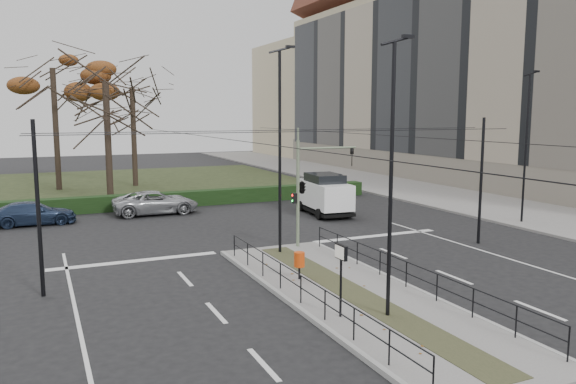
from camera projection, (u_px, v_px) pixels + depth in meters
name	position (u px, v px, depth m)	size (l,w,h in m)	color
ground	(320.00, 278.00, 21.25)	(140.00, 140.00, 0.00)	black
median_island	(354.00, 296.00, 18.98)	(4.40, 15.00, 0.14)	slate
sidewalk_east	(387.00, 185.00, 48.42)	(8.00, 90.00, 0.14)	slate
park	(84.00, 186.00, 47.70)	(38.00, 26.00, 0.10)	black
hedge	(101.00, 204.00, 35.54)	(38.00, 1.00, 1.00)	black
apartment_block	(467.00, 68.00, 52.82)	(13.09, 52.10, 21.64)	#C7B890
median_railing	(356.00, 270.00, 18.77)	(4.14, 13.24, 0.92)	black
catenary	(302.00, 184.00, 22.24)	(20.00, 34.00, 6.00)	black
traffic_light	(304.00, 185.00, 25.50)	(3.30, 1.86, 4.85)	slate
litter_bin	(299.00, 260.00, 20.54)	(0.39, 0.39, 1.01)	black
info_panel	(341.00, 260.00, 16.58)	(0.13, 0.57, 2.20)	black
streetlamp_median_near	(392.00, 177.00, 16.34)	(0.69, 0.14, 8.26)	black
streetlamp_median_far	(280.00, 149.00, 24.03)	(0.74, 0.15, 8.89)	black
streetlamp_sidewalk	(526.00, 146.00, 31.08)	(0.70, 0.14, 8.38)	black
parked_car_third	(33.00, 213.00, 31.34)	(1.83, 4.49, 1.30)	#202F4B
parked_car_fourth	(156.00, 202.00, 34.74)	(2.39, 5.19, 1.44)	#A0A2A7
white_van	(325.00, 193.00, 34.54)	(2.52, 4.93, 2.52)	white
rust_tree	(52.00, 68.00, 44.01)	(8.03, 8.03, 12.67)	black
bare_tree_center	(132.00, 95.00, 46.74)	(6.44, 6.44, 10.98)	black
bare_tree_near	(106.00, 91.00, 37.13)	(7.24, 7.24, 10.88)	black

